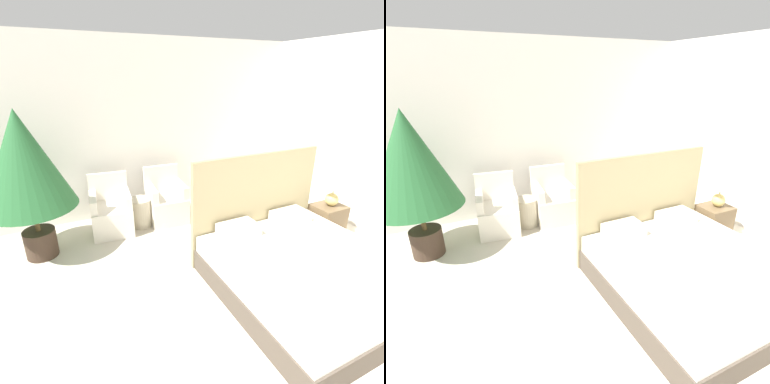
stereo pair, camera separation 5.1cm
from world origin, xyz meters
TOP-DOWN VIEW (x-y plane):
  - wall_back at (0.00, 4.20)m, footprint 10.00×0.06m
  - bed at (0.69, 1.26)m, footprint 1.90×2.00m
  - armchair_near_window_left at (-0.96, 3.60)m, footprint 0.68×0.73m
  - armchair_near_window_right at (-0.05, 3.60)m, footprint 0.65×0.71m
  - potted_palm at (-1.99, 3.32)m, footprint 1.14×1.14m
  - nightstand at (1.91, 1.98)m, footprint 0.45×0.38m
  - table_lamp at (1.93, 1.97)m, footprint 0.35×0.35m
  - side_table at (-0.51, 3.57)m, footprint 0.36×0.36m

SIDE VIEW (x-z plane):
  - side_table at x=-0.51m, z-range 0.00..0.47m
  - nightstand at x=1.91m, z-range 0.00..0.52m
  - bed at x=0.69m, z-range -0.42..0.99m
  - armchair_near_window_left at x=-0.96m, z-range -0.15..0.73m
  - armchair_near_window_right at x=-0.05m, z-range -0.15..0.73m
  - table_lamp at x=1.93m, z-range 0.60..1.12m
  - potted_palm at x=-1.99m, z-range 0.32..2.30m
  - wall_back at x=0.00m, z-range 0.00..2.90m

